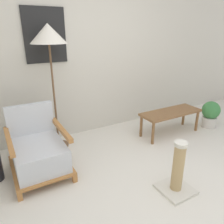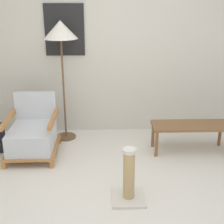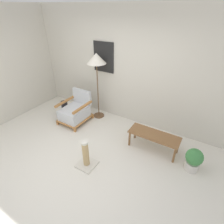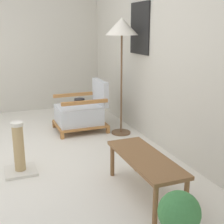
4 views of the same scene
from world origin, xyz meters
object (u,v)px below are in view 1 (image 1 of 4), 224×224
Objects in this scene: floor_lamp at (49,40)px; scratching_post at (177,173)px; armchair at (38,151)px; potted_plant at (210,113)px; coffee_table at (171,114)px.

scratching_post is (0.81, -1.56, -1.29)m from floor_lamp.
armchair is at bearing 138.25° from scratching_post.
armchair is 1.32× the size of scratching_post.
scratching_post reaches higher than potted_plant.
armchair is 0.46× the size of floor_lamp.
potted_plant is (0.81, -0.15, -0.09)m from coffee_table.
floor_lamp reaches higher than coffee_table.
coffee_table is 1.76× the size of scratching_post.
floor_lamp is at bearing 117.27° from scratching_post.
floor_lamp is at bearing 53.56° from armchair.
armchair is at bearing -126.44° from floor_lamp.
coffee_table is 2.20× the size of potted_plant.
floor_lamp reaches higher than armchair.
floor_lamp reaches higher than potted_plant.
armchair is at bearing 177.48° from potted_plant.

